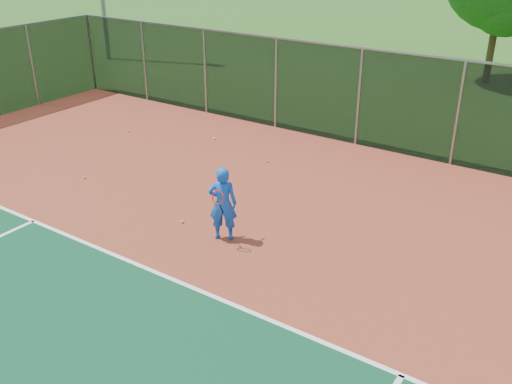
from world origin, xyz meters
TOP-DOWN VIEW (x-y plane):
  - court_apron at (0.00, 2.00)m, footprint 30.00×20.00m
  - fence_back at (0.00, 12.00)m, footprint 30.00×0.06m
  - tennis_player at (-2.84, 4.88)m, footprint 0.74×0.74m
  - practice_ball_1 at (-4.48, 9.16)m, footprint 0.07×0.07m
  - practice_ball_2 at (-7.96, 5.35)m, footprint 0.07×0.07m
  - practice_ball_4 at (-9.78, 8.79)m, footprint 0.07×0.07m
  - practice_ball_5 at (-4.06, 4.89)m, footprint 0.07×0.07m

SIDE VIEW (x-z plane):
  - court_apron at x=0.00m, z-range 0.00..0.02m
  - practice_ball_1 at x=-4.48m, z-range 0.02..0.09m
  - practice_ball_2 at x=-7.96m, z-range 0.02..0.09m
  - practice_ball_4 at x=-9.78m, z-range 0.02..0.09m
  - practice_ball_5 at x=-4.06m, z-range 0.02..0.09m
  - tennis_player at x=-2.84m, z-range -0.27..2.01m
  - fence_back at x=0.00m, z-range 0.05..3.08m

